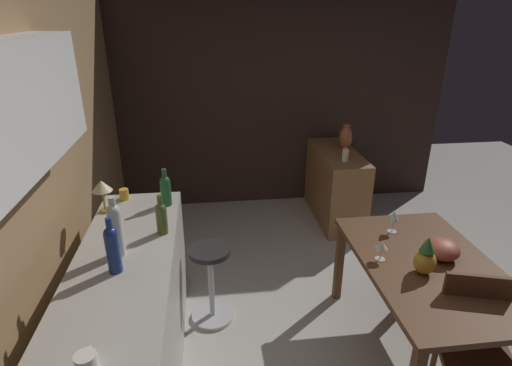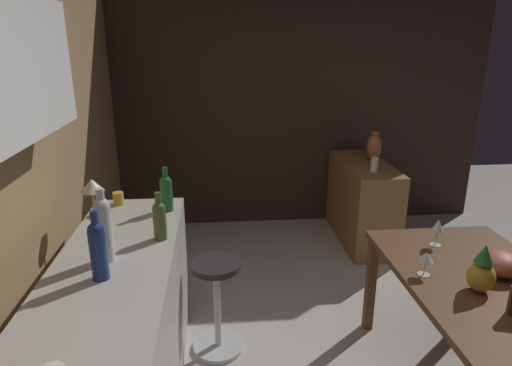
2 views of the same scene
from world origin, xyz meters
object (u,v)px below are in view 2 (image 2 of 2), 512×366
at_px(dining_table, 483,294).
at_px(pineapple_centerpiece, 482,272).
at_px(fruit_bowl, 499,263).
at_px(wine_bottle_olive, 159,218).
at_px(wine_bottle_clear, 104,227).
at_px(wine_glass_left, 438,226).
at_px(sideboard_cabinet, 362,202).
at_px(counter_lamp, 92,188).
at_px(vase_copper, 374,147).
at_px(wine_glass_right, 426,258).
at_px(bar_stool, 217,304).
at_px(cup_mustard, 118,198).
at_px(pillar_candle_tall, 374,165).
at_px(wine_bottle_cobalt, 98,248).
at_px(wine_bottle_green, 166,191).

xyz_separation_m(dining_table, pineapple_centerpiece, (-0.09, 0.10, 0.19)).
distance_m(fruit_bowl, wine_bottle_olive, 1.89).
bearing_deg(wine_bottle_olive, wine_bottle_clear, 134.05).
relative_size(dining_table, wine_glass_left, 7.95).
height_order(sideboard_cabinet, fruit_bowl, fruit_bowl).
height_order(sideboard_cabinet, counter_lamp, counter_lamp).
height_order(sideboard_cabinet, vase_copper, vase_copper).
xyz_separation_m(wine_glass_right, pineapple_centerpiece, (-0.18, -0.21, 0.01)).
distance_m(bar_stool, wine_bottle_olive, 0.77).
relative_size(fruit_bowl, counter_lamp, 0.96).
distance_m(wine_glass_left, counter_lamp, 2.17).
height_order(fruit_bowl, cup_mustard, cup_mustard).
height_order(dining_table, sideboard_cabinet, sideboard_cabinet).
xyz_separation_m(sideboard_cabinet, pillar_candle_tall, (-0.30, 0.02, 0.48)).
bearing_deg(wine_glass_right, wine_bottle_clear, 89.32).
bearing_deg(pillar_candle_tall, wine_glass_right, 169.62).
xyz_separation_m(sideboard_cabinet, wine_glass_right, (-2.00, 0.33, 0.43)).
bearing_deg(pillar_candle_tall, wine_glass_left, 176.89).
height_order(sideboard_cabinet, wine_glass_right, wine_glass_right).
xyz_separation_m(wine_glass_right, cup_mustard, (0.84, 1.79, 0.10)).
height_order(sideboard_cabinet, wine_glass_left, wine_glass_left).
relative_size(sideboard_cabinet, wine_bottle_cobalt, 3.19).
bearing_deg(pineapple_centerpiece, wine_glass_right, 49.48).
distance_m(wine_glass_left, vase_copper, 1.75).
bearing_deg(wine_bottle_green, wine_glass_left, -101.60).
height_order(pineapple_centerpiece, counter_lamp, counter_lamp).
bearing_deg(wine_glass_right, wine_bottle_olive, 80.00).
bearing_deg(dining_table, wine_bottle_olive, 78.87).
bearing_deg(pillar_candle_tall, sideboard_cabinet, -4.00).
height_order(wine_bottle_clear, wine_bottle_cobalt, wine_bottle_clear).
xyz_separation_m(counter_lamp, pillar_candle_tall, (1.07, -2.21, -0.21)).
distance_m(pineapple_centerpiece, counter_lamp, 2.27).
distance_m(wine_glass_right, wine_bottle_olive, 1.48).
height_order(wine_bottle_cobalt, cup_mustard, wine_bottle_cobalt).
bearing_deg(pillar_candle_tall, wine_bottle_clear, 130.07).
xyz_separation_m(fruit_bowl, vase_copper, (2.11, -0.02, 0.15)).
relative_size(wine_glass_right, pineapple_centerpiece, 0.53).
distance_m(sideboard_cabinet, fruit_bowl, 2.07).
xyz_separation_m(dining_table, counter_lamp, (0.72, 2.21, 0.44)).
bearing_deg(bar_stool, pineapple_centerpiece, -114.19).
relative_size(sideboard_cabinet, pillar_candle_tall, 7.04).
bearing_deg(wine_glass_left, vase_copper, -6.51).
height_order(sideboard_cabinet, cup_mustard, cup_mustard).
distance_m(wine_bottle_cobalt, counter_lamp, 0.82).
relative_size(fruit_bowl, wine_bottle_cobalt, 0.69).
xyz_separation_m(pineapple_centerpiece, wine_bottle_cobalt, (0.02, 1.89, 0.21)).
relative_size(bar_stool, cup_mustard, 6.02).
xyz_separation_m(sideboard_cabinet, pineapple_centerpiece, (-2.18, 0.12, 0.44)).
height_order(wine_glass_right, fruit_bowl, wine_glass_right).
relative_size(sideboard_cabinet, vase_copper, 3.80).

